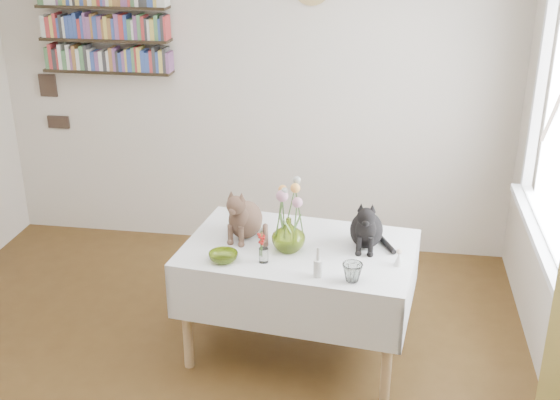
% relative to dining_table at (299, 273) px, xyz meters
% --- Properties ---
extents(room, '(4.08, 4.58, 2.58)m').
position_rel_dining_table_xyz_m(room, '(-0.57, -0.76, 0.71)').
color(room, brown).
rests_on(room, ground).
extents(dining_table, '(1.43, 1.01, 0.72)m').
position_rel_dining_table_xyz_m(dining_table, '(0.00, 0.00, 0.00)').
color(dining_table, white).
rests_on(dining_table, room).
extents(tabby_cat, '(0.29, 0.33, 0.34)m').
position_rel_dining_table_xyz_m(tabby_cat, '(-0.34, 0.10, 0.34)').
color(tabby_cat, brown).
rests_on(tabby_cat, dining_table).
extents(black_cat, '(0.22, 0.27, 0.32)m').
position_rel_dining_table_xyz_m(black_cat, '(0.38, 0.08, 0.34)').
color(black_cat, black).
rests_on(black_cat, dining_table).
extents(flower_vase, '(0.21, 0.21, 0.20)m').
position_rel_dining_table_xyz_m(flower_vase, '(-0.06, -0.06, 0.28)').
color(flower_vase, '#A5BF38').
rests_on(flower_vase, dining_table).
extents(green_bowl, '(0.22, 0.22, 0.05)m').
position_rel_dining_table_xyz_m(green_bowl, '(-0.40, -0.25, 0.20)').
color(green_bowl, '#A5BF38').
rests_on(green_bowl, dining_table).
extents(drinking_glass, '(0.14, 0.14, 0.10)m').
position_rel_dining_table_xyz_m(drinking_glass, '(0.33, -0.36, 0.23)').
color(drinking_glass, white).
rests_on(drinking_glass, dining_table).
extents(candlestick, '(0.05, 0.05, 0.18)m').
position_rel_dining_table_xyz_m(candlestick, '(0.14, -0.34, 0.24)').
color(candlestick, white).
rests_on(candlestick, dining_table).
extents(berry_jar, '(0.05, 0.05, 0.21)m').
position_rel_dining_table_xyz_m(berry_jar, '(-0.17, -0.22, 0.27)').
color(berry_jar, white).
rests_on(berry_jar, dining_table).
extents(porcelain_figurine, '(0.05, 0.05, 0.10)m').
position_rel_dining_table_xyz_m(porcelain_figurine, '(0.58, -0.15, 0.22)').
color(porcelain_figurine, white).
rests_on(porcelain_figurine, dining_table).
extents(flower_bouquet, '(0.17, 0.12, 0.39)m').
position_rel_dining_table_xyz_m(flower_bouquet, '(-0.06, -0.05, 0.52)').
color(flower_bouquet, '#4C7233').
rests_on(flower_bouquet, flower_vase).
extents(bookshelf_unit, '(1.00, 0.16, 0.91)m').
position_rel_dining_table_xyz_m(bookshelf_unit, '(-1.67, 1.40, 1.30)').
color(bookshelf_unit, black).
rests_on(bookshelf_unit, room).
extents(wall_art_plaques, '(0.21, 0.02, 0.44)m').
position_rel_dining_table_xyz_m(wall_art_plaques, '(-2.20, 1.47, 0.58)').
color(wall_art_plaques, '#38281E').
rests_on(wall_art_plaques, room).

